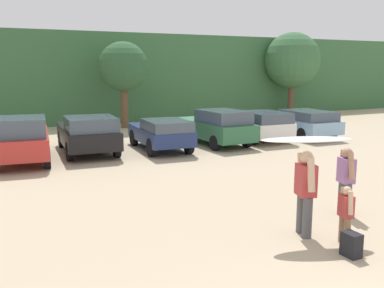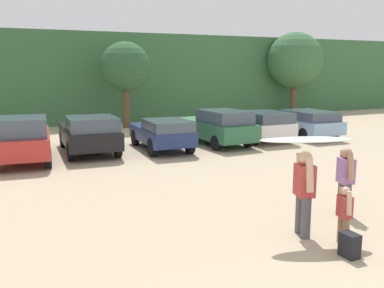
{
  "view_description": "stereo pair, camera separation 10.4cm",
  "coord_description": "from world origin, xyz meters",
  "px_view_note": "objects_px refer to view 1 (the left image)",
  "views": [
    {
      "loc": [
        -4.04,
        -2.56,
        3.4
      ],
      "look_at": [
        1.32,
        8.38,
        1.26
      ],
      "focal_mm": 40.83,
      "sensor_mm": 36.0,
      "label": 1
    },
    {
      "loc": [
        -3.95,
        -2.61,
        3.4
      ],
      "look_at": [
        1.32,
        8.38,
        1.26
      ],
      "focal_mm": 40.83,
      "sensor_mm": 36.0,
      "label": 2
    }
  ],
  "objects_px": {
    "person_adult": "(305,188)",
    "person_child": "(346,212)",
    "parked_car_sky_blue": "(300,122)",
    "surfboard_white": "(307,139)",
    "parked_car_white": "(254,124)",
    "parked_car_black": "(88,133)",
    "backpack_dropped": "(351,245)",
    "parked_car_navy": "(161,133)",
    "parked_car_red": "(21,139)",
    "parked_car_forest_green": "(216,126)",
    "person_companion": "(346,177)"
  },
  "relations": [
    {
      "from": "parked_car_sky_blue",
      "to": "person_companion",
      "type": "relative_size",
      "value": 2.97
    },
    {
      "from": "parked_car_red",
      "to": "parked_car_navy",
      "type": "height_order",
      "value": "parked_car_red"
    },
    {
      "from": "parked_car_forest_green",
      "to": "parked_car_white",
      "type": "bearing_deg",
      "value": -82.7
    },
    {
      "from": "parked_car_red",
      "to": "backpack_dropped",
      "type": "xyz_separation_m",
      "value": [
        4.63,
        -11.0,
        -0.66
      ]
    },
    {
      "from": "parked_car_red",
      "to": "parked_car_navy",
      "type": "xyz_separation_m",
      "value": [
        5.44,
        0.11,
        -0.15
      ]
    },
    {
      "from": "person_adult",
      "to": "person_companion",
      "type": "bearing_deg",
      "value": -142.6
    },
    {
      "from": "parked_car_sky_blue",
      "to": "person_adult",
      "type": "relative_size",
      "value": 2.67
    },
    {
      "from": "parked_car_sky_blue",
      "to": "surfboard_white",
      "type": "relative_size",
      "value": 2.35
    },
    {
      "from": "parked_car_forest_green",
      "to": "parked_car_navy",
      "type": "bearing_deg",
      "value": 92.93
    },
    {
      "from": "parked_car_forest_green",
      "to": "surfboard_white",
      "type": "height_order",
      "value": "surfboard_white"
    },
    {
      "from": "person_child",
      "to": "backpack_dropped",
      "type": "distance_m",
      "value": 0.72
    },
    {
      "from": "parked_car_forest_green",
      "to": "person_companion",
      "type": "relative_size",
      "value": 2.8
    },
    {
      "from": "parked_car_navy",
      "to": "parked_car_sky_blue",
      "type": "bearing_deg",
      "value": -83.41
    },
    {
      "from": "parked_car_navy",
      "to": "person_companion",
      "type": "xyz_separation_m",
      "value": [
        0.85,
        -9.29,
        0.15
      ]
    },
    {
      "from": "parked_car_red",
      "to": "backpack_dropped",
      "type": "height_order",
      "value": "parked_car_red"
    },
    {
      "from": "person_adult",
      "to": "surfboard_white",
      "type": "height_order",
      "value": "surfboard_white"
    },
    {
      "from": "parked_car_navy",
      "to": "parked_car_forest_green",
      "type": "bearing_deg",
      "value": -81.2
    },
    {
      "from": "parked_car_black",
      "to": "surfboard_white",
      "type": "height_order",
      "value": "surfboard_white"
    },
    {
      "from": "person_adult",
      "to": "person_child",
      "type": "xyz_separation_m",
      "value": [
        0.4,
        -0.72,
        -0.34
      ]
    },
    {
      "from": "surfboard_white",
      "to": "parked_car_forest_green",
      "type": "bearing_deg",
      "value": -90.58
    },
    {
      "from": "parked_car_forest_green",
      "to": "parked_car_sky_blue",
      "type": "distance_m",
      "value": 4.8
    },
    {
      "from": "parked_car_white",
      "to": "backpack_dropped",
      "type": "bearing_deg",
      "value": 155.93
    },
    {
      "from": "parked_car_black",
      "to": "parked_car_sky_blue",
      "type": "height_order",
      "value": "parked_car_black"
    },
    {
      "from": "parked_car_black",
      "to": "parked_car_navy",
      "type": "bearing_deg",
      "value": -99.42
    },
    {
      "from": "parked_car_red",
      "to": "parked_car_white",
      "type": "xyz_separation_m",
      "value": [
        10.45,
        0.71,
        -0.14
      ]
    },
    {
      "from": "parked_car_black",
      "to": "person_adult",
      "type": "relative_size",
      "value": 2.61
    },
    {
      "from": "parked_car_forest_green",
      "to": "person_adult",
      "type": "bearing_deg",
      "value": 158.46
    },
    {
      "from": "parked_car_black",
      "to": "person_adult",
      "type": "xyz_separation_m",
      "value": [
        1.98,
        -10.6,
        0.17
      ]
    },
    {
      "from": "person_child",
      "to": "person_companion",
      "type": "distance_m",
      "value": 1.91
    },
    {
      "from": "person_companion",
      "to": "parked_car_red",
      "type": "bearing_deg",
      "value": -37.88
    },
    {
      "from": "parked_car_forest_green",
      "to": "person_companion",
      "type": "xyz_separation_m",
      "value": [
        -1.88,
        -9.52,
        0.07
      ]
    },
    {
      "from": "parked_car_red",
      "to": "person_adult",
      "type": "xyz_separation_m",
      "value": [
        4.55,
        -9.8,
        0.11
      ]
    },
    {
      "from": "parked_car_sky_blue",
      "to": "person_adult",
      "type": "bearing_deg",
      "value": 142.13
    },
    {
      "from": "parked_car_navy",
      "to": "surfboard_white",
      "type": "distance_m",
      "value": 9.88
    },
    {
      "from": "person_child",
      "to": "person_companion",
      "type": "relative_size",
      "value": 0.73
    },
    {
      "from": "parked_car_sky_blue",
      "to": "person_companion",
      "type": "height_order",
      "value": "person_companion"
    },
    {
      "from": "parked_car_red",
      "to": "person_companion",
      "type": "relative_size",
      "value": 2.66
    },
    {
      "from": "parked_car_forest_green",
      "to": "backpack_dropped",
      "type": "distance_m",
      "value": 11.9
    },
    {
      "from": "parked_car_forest_green",
      "to": "parked_car_sky_blue",
      "type": "xyz_separation_m",
      "value": [
        4.79,
        0.12,
        -0.08
      ]
    },
    {
      "from": "parked_car_navy",
      "to": "person_companion",
      "type": "height_order",
      "value": "person_companion"
    },
    {
      "from": "backpack_dropped",
      "to": "person_companion",
      "type": "bearing_deg",
      "value": 47.77
    },
    {
      "from": "parked_car_black",
      "to": "parked_car_sky_blue",
      "type": "relative_size",
      "value": 0.97
    },
    {
      "from": "person_adult",
      "to": "person_child",
      "type": "bearing_deg",
      "value": 136.57
    },
    {
      "from": "parked_car_black",
      "to": "parked_car_navy",
      "type": "height_order",
      "value": "parked_car_black"
    },
    {
      "from": "parked_car_navy",
      "to": "person_companion",
      "type": "bearing_deg",
      "value": -170.85
    },
    {
      "from": "person_companion",
      "to": "backpack_dropped",
      "type": "distance_m",
      "value": 2.55
    },
    {
      "from": "person_adult",
      "to": "surfboard_white",
      "type": "relative_size",
      "value": 0.88
    },
    {
      "from": "parked_car_forest_green",
      "to": "parked_car_white",
      "type": "height_order",
      "value": "parked_car_forest_green"
    },
    {
      "from": "parked_car_red",
      "to": "parked_car_black",
      "type": "bearing_deg",
      "value": -65.99
    },
    {
      "from": "parked_car_white",
      "to": "person_adult",
      "type": "xyz_separation_m",
      "value": [
        -5.9,
        -10.51,
        0.25
      ]
    }
  ]
}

